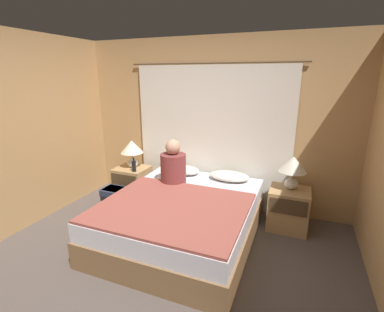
% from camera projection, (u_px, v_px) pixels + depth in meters
% --- Properties ---
extents(ground_plane, '(16.00, 16.00, 0.00)m').
position_uv_depth(ground_plane, '(152.00, 276.00, 2.81)').
color(ground_plane, '#564C47').
extents(wall_back, '(4.19, 0.06, 2.50)m').
position_uv_depth(wall_back, '(212.00, 124.00, 4.18)').
color(wall_back, tan).
rests_on(wall_back, ground_plane).
extents(curtain_panel, '(2.57, 0.02, 2.14)m').
position_uv_depth(curtain_panel, '(211.00, 137.00, 4.17)').
color(curtain_panel, white).
rests_on(curtain_panel, ground_plane).
extents(bed, '(1.69, 2.02, 0.53)m').
position_uv_depth(bed, '(183.00, 218.00, 3.45)').
color(bed, olive).
rests_on(bed, ground_plane).
extents(nightstand_left, '(0.50, 0.47, 0.54)m').
position_uv_depth(nightstand_left, '(133.00, 183.00, 4.50)').
color(nightstand_left, tan).
rests_on(nightstand_left, ground_plane).
extents(nightstand_right, '(0.50, 0.47, 0.54)m').
position_uv_depth(nightstand_right, '(288.00, 209.00, 3.64)').
color(nightstand_right, tan).
rests_on(nightstand_right, ground_plane).
extents(lamp_left, '(0.35, 0.35, 0.44)m').
position_uv_depth(lamp_left, '(132.00, 149.00, 4.38)').
color(lamp_left, silver).
rests_on(lamp_left, nightstand_left).
extents(lamp_right, '(0.35, 0.35, 0.44)m').
position_uv_depth(lamp_right, '(293.00, 167.00, 3.52)').
color(lamp_right, silver).
rests_on(lamp_right, nightstand_right).
extents(pillow_left, '(0.57, 0.34, 0.12)m').
position_uv_depth(pillow_left, '(181.00, 170.00, 4.20)').
color(pillow_left, silver).
rests_on(pillow_left, bed).
extents(pillow_right, '(0.57, 0.34, 0.12)m').
position_uv_depth(pillow_right, '(229.00, 176.00, 3.94)').
color(pillow_right, silver).
rests_on(pillow_right, bed).
extents(blanket_on_bed, '(1.63, 1.37, 0.03)m').
position_uv_depth(blanket_on_bed, '(172.00, 207.00, 3.10)').
color(blanket_on_bed, '#994C42').
rests_on(blanket_on_bed, bed).
extents(person_left_in_bed, '(0.35, 0.35, 0.61)m').
position_uv_depth(person_left_in_bed, '(173.00, 165.00, 3.80)').
color(person_left_in_bed, brown).
rests_on(person_left_in_bed, bed).
extents(beer_bottle_on_left_stand, '(0.06, 0.06, 0.23)m').
position_uv_depth(beer_bottle_on_left_stand, '(134.00, 166.00, 4.23)').
color(beer_bottle_on_left_stand, black).
rests_on(beer_bottle_on_left_stand, nightstand_left).
extents(backpack_on_floor, '(0.32, 0.28, 0.39)m').
position_uv_depth(backpack_on_floor, '(115.00, 199.00, 4.05)').
color(backpack_on_floor, '#333D56').
rests_on(backpack_on_floor, ground_plane).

